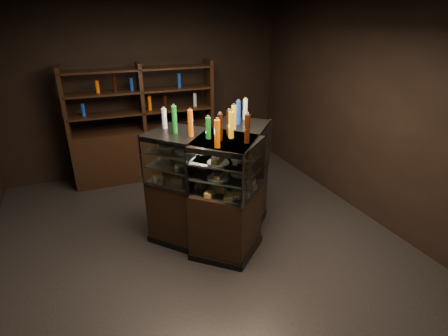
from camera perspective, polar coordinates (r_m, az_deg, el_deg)
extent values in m
plane|color=black|center=(4.80, -5.02, -10.65)|extent=(5.00, 5.00, 0.00)
cube|color=black|center=(6.50, -12.63, 12.62)|extent=(5.00, 0.02, 3.00)
cube|color=black|center=(2.12, 15.77, -12.48)|extent=(5.00, 0.02, 3.00)
cube|color=black|center=(5.40, 20.77, 9.37)|extent=(0.02, 5.00, 3.00)
cube|color=black|center=(4.54, 1.24, -6.45)|extent=(1.35, 1.40, 0.85)
cube|color=black|center=(4.75, 1.20, -10.45)|extent=(1.39, 1.44, 0.08)
cube|color=black|center=(4.12, 1.36, 5.53)|extent=(1.35, 1.40, 0.06)
cube|color=silver|center=(4.33, 1.29, -1.50)|extent=(1.28, 1.33, 0.02)
cube|color=silver|center=(4.25, 1.31, 0.93)|extent=(1.28, 1.33, 0.02)
cube|color=silver|center=(4.18, 1.34, 3.20)|extent=(1.28, 1.33, 0.02)
cube|color=white|center=(4.14, 5.75, 1.48)|extent=(0.87, 0.97, 0.60)
cylinder|color=silver|center=(4.73, 7.48, 4.35)|extent=(0.03, 0.03, 0.62)
cylinder|color=silver|center=(3.56, 3.14, -2.29)|extent=(0.03, 0.03, 0.62)
cube|color=black|center=(4.42, -3.23, -7.39)|extent=(1.34, 1.41, 0.85)
cube|color=black|center=(4.63, -3.12, -11.45)|extent=(1.38, 1.45, 0.08)
cube|color=black|center=(3.99, -3.56, 4.87)|extent=(1.34, 1.41, 0.06)
cube|color=silver|center=(4.21, -3.37, -2.34)|extent=(1.27, 1.33, 0.02)
cube|color=silver|center=(4.13, -3.43, 0.15)|extent=(1.27, 1.33, 0.02)
cube|color=silver|center=(4.06, -3.50, 2.47)|extent=(1.27, 1.33, 0.02)
cube|color=white|center=(3.83, -5.90, -0.45)|extent=(0.86, 0.98, 0.60)
cylinder|color=silver|center=(3.56, 3.14, -2.29)|extent=(0.03, 0.03, 0.62)
cylinder|color=silver|center=(4.19, -13.43, 1.22)|extent=(0.03, 0.03, 0.62)
cube|color=#BE7744|center=(3.85, -0.72, -4.37)|extent=(0.19, 0.19, 0.06)
cube|color=#BE7744|center=(4.08, 0.57, -2.64)|extent=(0.19, 0.19, 0.06)
cube|color=#BE7744|center=(4.31, 1.71, -1.10)|extent=(0.19, 0.19, 0.06)
cube|color=#BE7744|center=(4.55, 2.73, 0.28)|extent=(0.19, 0.19, 0.06)
cube|color=#BE7744|center=(4.79, 3.65, 1.53)|extent=(0.19, 0.19, 0.06)
cylinder|color=white|center=(3.82, -0.93, -1.58)|extent=(0.24, 0.24, 0.02)
cube|color=#BE7744|center=(3.80, -0.93, -1.11)|extent=(0.18, 0.18, 0.05)
cylinder|color=white|center=(4.03, 0.25, -0.14)|extent=(0.24, 0.24, 0.02)
cube|color=#BE7744|center=(4.02, 0.25, 0.31)|extent=(0.18, 0.18, 0.05)
cylinder|color=white|center=(4.24, 1.32, 1.15)|extent=(0.24, 0.24, 0.02)
cube|color=#BE7744|center=(4.23, 1.32, 1.58)|extent=(0.18, 0.18, 0.05)
cylinder|color=white|center=(4.46, 2.28, 2.32)|extent=(0.24, 0.24, 0.02)
cube|color=#BE7744|center=(4.45, 2.29, 2.73)|extent=(0.18, 0.18, 0.05)
cylinder|color=white|center=(4.68, 3.15, 3.37)|extent=(0.24, 0.24, 0.02)
cube|color=#BE7744|center=(4.67, 3.16, 3.77)|extent=(0.18, 0.18, 0.05)
cylinder|color=white|center=(3.74, -0.95, 0.90)|extent=(0.24, 0.24, 0.02)
cube|color=#BE7744|center=(3.73, -0.95, 1.39)|extent=(0.18, 0.18, 0.05)
cylinder|color=white|center=(3.96, 0.26, 2.23)|extent=(0.24, 0.24, 0.02)
cube|color=#BE7744|center=(3.95, 0.26, 2.70)|extent=(0.18, 0.18, 0.05)
cylinder|color=white|center=(4.18, 1.34, 3.42)|extent=(0.24, 0.24, 0.02)
cube|color=#BE7744|center=(4.17, 1.34, 3.87)|extent=(0.18, 0.18, 0.05)
cylinder|color=white|center=(4.40, 2.32, 4.49)|extent=(0.24, 0.24, 0.02)
cube|color=#BE7744|center=(4.39, 2.32, 4.92)|extent=(0.18, 0.18, 0.05)
cylinder|color=white|center=(4.62, 3.20, 5.46)|extent=(0.24, 0.24, 0.02)
cube|color=#BE7744|center=(4.61, 3.21, 5.86)|extent=(0.18, 0.18, 0.05)
cube|color=#BE7744|center=(4.44, -9.75, -0.67)|extent=(0.19, 0.19, 0.06)
cube|color=#BE7744|center=(4.30, -6.77, -1.34)|extent=(0.19, 0.19, 0.06)
cube|color=#BE7744|center=(4.17, -3.60, -2.05)|extent=(0.19, 0.19, 0.06)
cube|color=#BE7744|center=(4.05, -0.23, -2.79)|extent=(0.19, 0.19, 0.06)
cube|color=#BE7744|center=(3.95, 3.33, -3.57)|extent=(0.19, 0.19, 0.06)
cylinder|color=white|center=(4.36, -9.11, 1.50)|extent=(0.24, 0.24, 0.02)
cube|color=#BE7744|center=(4.35, -9.14, 1.92)|extent=(0.18, 0.18, 0.05)
cylinder|color=white|center=(4.24, -6.36, 0.95)|extent=(0.24, 0.24, 0.02)
cube|color=#BE7744|center=(4.22, -6.38, 1.38)|extent=(0.18, 0.18, 0.05)
cylinder|color=white|center=(4.12, -3.44, 0.37)|extent=(0.24, 0.24, 0.02)
cube|color=#BE7744|center=(4.11, -3.45, 0.81)|extent=(0.18, 0.18, 0.05)
cylinder|color=white|center=(4.01, -0.36, -0.25)|extent=(0.24, 0.24, 0.02)
cube|color=#BE7744|center=(4.00, -0.36, 0.20)|extent=(0.18, 0.18, 0.05)
cylinder|color=white|center=(3.92, 2.88, -0.90)|extent=(0.24, 0.24, 0.02)
cube|color=#BE7744|center=(3.91, 2.89, -0.44)|extent=(0.18, 0.18, 0.05)
cylinder|color=white|center=(4.30, -9.27, 3.72)|extent=(0.24, 0.24, 0.02)
cube|color=#BE7744|center=(4.29, -9.30, 4.15)|extent=(0.18, 0.18, 0.05)
cylinder|color=white|center=(4.17, -6.47, 3.23)|extent=(0.24, 0.24, 0.02)
cube|color=#BE7744|center=(4.16, -6.49, 3.67)|extent=(0.18, 0.18, 0.05)
cylinder|color=white|center=(4.05, -3.50, 2.70)|extent=(0.24, 0.24, 0.02)
cube|color=#BE7744|center=(4.04, -3.51, 3.16)|extent=(0.18, 0.18, 0.05)
cylinder|color=white|center=(3.94, -0.37, 2.13)|extent=(0.24, 0.24, 0.02)
cube|color=#BE7744|center=(3.93, -0.37, 2.60)|extent=(0.18, 0.18, 0.05)
cylinder|color=white|center=(3.85, 2.93, 1.53)|extent=(0.24, 0.24, 0.02)
cube|color=#BE7744|center=(3.83, 2.94, 2.01)|extent=(0.18, 0.18, 0.05)
cylinder|color=#B20C0A|center=(3.58, -1.27, 5.48)|extent=(0.06, 0.06, 0.28)
cylinder|color=silver|center=(3.53, -1.29, 7.79)|extent=(0.03, 0.03, 0.02)
cylinder|color=yellow|center=(3.78, -0.13, 6.48)|extent=(0.06, 0.06, 0.28)
cylinder|color=silver|center=(3.73, -0.13, 8.68)|extent=(0.03, 0.03, 0.02)
cylinder|color=#147223|center=(3.97, 0.91, 7.38)|extent=(0.06, 0.06, 0.28)
cylinder|color=silver|center=(3.93, 0.92, 9.48)|extent=(0.03, 0.03, 0.02)
cylinder|color=black|center=(4.17, 1.84, 8.19)|extent=(0.06, 0.06, 0.28)
cylinder|color=silver|center=(4.13, 1.87, 10.19)|extent=(0.03, 0.03, 0.02)
cylinder|color=#D8590A|center=(4.37, 2.70, 8.93)|extent=(0.06, 0.06, 0.28)
cylinder|color=silver|center=(4.34, 2.73, 10.84)|extent=(0.03, 0.03, 0.02)
cylinder|color=silver|center=(4.58, 3.48, 9.60)|extent=(0.06, 0.06, 0.28)
cylinder|color=silver|center=(4.54, 3.53, 11.43)|extent=(0.03, 0.03, 0.02)
cylinder|color=#B20C0A|center=(4.23, -10.15, 8.04)|extent=(0.06, 0.06, 0.28)
cylinder|color=silver|center=(4.19, -10.30, 10.01)|extent=(0.03, 0.03, 0.02)
cylinder|color=yellow|center=(4.11, -7.65, 7.73)|extent=(0.06, 0.06, 0.28)
cylinder|color=silver|center=(4.07, -7.76, 9.76)|extent=(0.03, 0.03, 0.02)
cylinder|color=#147223|center=(3.99, -5.00, 7.39)|extent=(0.06, 0.06, 0.28)
cylinder|color=silver|center=(3.95, -5.08, 9.47)|extent=(0.03, 0.03, 0.02)
cylinder|color=black|center=(3.89, -2.21, 7.01)|extent=(0.06, 0.06, 0.28)
cylinder|color=silver|center=(3.85, -2.25, 9.14)|extent=(0.03, 0.03, 0.02)
cylinder|color=#D8590A|center=(3.80, 0.72, 6.59)|extent=(0.06, 0.06, 0.28)
cylinder|color=silver|center=(3.76, 0.73, 8.77)|extent=(0.03, 0.03, 0.02)
cylinder|color=silver|center=(3.71, 3.78, 6.13)|extent=(0.06, 0.06, 0.28)
cylinder|color=silver|center=(3.67, 3.84, 8.36)|extent=(0.03, 0.03, 0.02)
cylinder|color=black|center=(5.73, -3.01, -3.42)|extent=(0.23, 0.23, 0.17)
cone|color=#195A25|center=(5.59, -3.08, -0.45)|extent=(0.35, 0.35, 0.48)
cone|color=#195A25|center=(5.53, -3.12, 1.04)|extent=(0.27, 0.27, 0.34)
cube|color=black|center=(6.34, -12.54, 2.40)|extent=(2.44, 0.52, 0.90)
cube|color=black|center=(6.02, -24.71, 9.64)|extent=(0.08, 0.38, 1.10)
cube|color=black|center=(6.05, -13.39, 11.23)|extent=(0.08, 0.38, 1.10)
cube|color=black|center=(6.30, -2.48, 12.34)|extent=(0.08, 0.38, 1.10)
cube|color=black|center=(6.11, -13.17, 8.95)|extent=(2.39, 0.48, 0.03)
cube|color=black|center=(6.03, -13.48, 12.15)|extent=(2.39, 0.48, 0.03)
cube|color=black|center=(5.97, -13.81, 15.43)|extent=(2.39, 0.48, 0.03)
cylinder|color=#B20C0A|center=(6.04, -22.03, 8.88)|extent=(0.06, 0.06, 0.22)
cylinder|color=yellow|center=(6.03, -19.53, 9.25)|extent=(0.06, 0.06, 0.22)
cylinder|color=#147223|center=(6.04, -17.02, 9.60)|extent=(0.06, 0.06, 0.22)
cylinder|color=black|center=(6.06, -14.52, 9.93)|extent=(0.06, 0.06, 0.22)
cylinder|color=#D8590A|center=(6.09, -12.04, 10.23)|extent=(0.06, 0.06, 0.22)
cylinder|color=silver|center=(6.14, -9.58, 10.52)|extent=(0.06, 0.06, 0.22)
cylinder|color=#0F38B2|center=(6.19, -7.16, 10.78)|extent=(0.06, 0.06, 0.22)
cylinder|color=#B20C0A|center=(6.25, -4.78, 11.02)|extent=(0.06, 0.06, 0.22)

